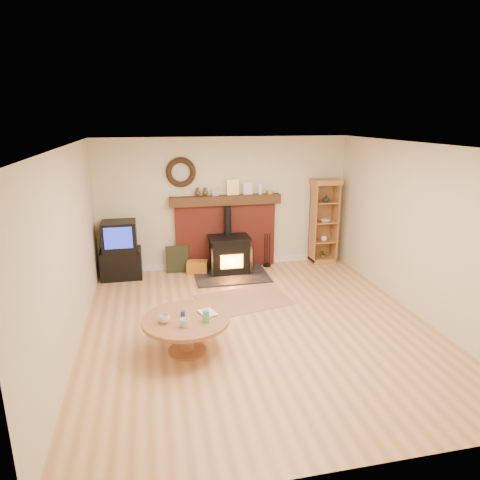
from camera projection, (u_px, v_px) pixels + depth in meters
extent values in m
plane|color=#B77E4C|center=(258.00, 326.00, 6.29)|extent=(5.50, 5.50, 0.00)
cube|color=beige|center=(225.00, 204.00, 8.51)|extent=(5.00, 0.02, 2.60)
cube|color=beige|center=(347.00, 337.00, 3.34)|extent=(5.00, 0.02, 2.60)
cube|color=beige|center=(69.00, 253.00, 5.43)|extent=(0.02, 5.50, 2.60)
cube|color=beige|center=(420.00, 232.00, 6.43)|extent=(0.02, 5.50, 2.60)
cube|color=white|center=(260.00, 146.00, 5.57)|extent=(5.00, 5.50, 0.02)
cube|color=white|center=(226.00, 263.00, 8.84)|extent=(5.00, 0.04, 0.12)
torus|color=black|center=(181.00, 172.00, 8.11)|extent=(0.57, 0.11, 0.57)
cube|color=maroon|center=(226.00, 236.00, 8.62)|extent=(2.00, 0.15, 1.30)
cube|color=#352310|center=(226.00, 200.00, 8.39)|extent=(2.20, 0.22, 0.18)
cube|color=#999999|center=(215.00, 192.00, 8.31)|extent=(0.13, 0.05, 0.14)
cube|color=gold|center=(233.00, 187.00, 8.38)|extent=(0.24, 0.06, 0.30)
cube|color=white|center=(248.00, 189.00, 8.45)|extent=(0.18, 0.05, 0.22)
cylinder|color=white|center=(260.00, 189.00, 8.48)|extent=(0.08, 0.08, 0.22)
cylinder|color=gold|center=(270.00, 192.00, 8.54)|extent=(0.14, 0.14, 0.07)
cube|color=black|center=(231.00, 275.00, 8.26)|extent=(1.40, 1.00, 0.03)
cube|color=black|center=(229.00, 255.00, 8.35)|extent=(0.71, 0.51, 0.66)
cube|color=black|center=(229.00, 238.00, 8.25)|extent=(0.79, 0.56, 0.04)
cylinder|color=black|center=(228.00, 221.00, 8.31)|extent=(0.14, 0.14, 0.56)
cube|color=orange|center=(232.00, 262.00, 8.11)|extent=(0.43, 0.02, 0.27)
cube|color=black|center=(214.00, 261.00, 8.10)|extent=(0.17, 0.23, 0.53)
cube|color=black|center=(248.00, 258.00, 8.23)|extent=(0.17, 0.23, 0.53)
cube|color=brown|center=(244.00, 300.00, 7.18)|extent=(1.64, 1.29, 0.01)
cube|color=black|center=(121.00, 264.00, 8.12)|extent=(0.75, 0.52, 0.55)
cube|color=black|center=(119.00, 236.00, 7.97)|extent=(0.62, 0.52, 0.55)
cube|color=#1824AA|center=(118.00, 238.00, 7.71)|extent=(0.50, 0.02, 0.40)
cube|color=brown|center=(322.00, 260.00, 9.06)|extent=(0.50, 0.37, 0.10)
cube|color=brown|center=(321.00, 221.00, 9.00)|extent=(0.50, 0.02, 1.61)
cube|color=brown|center=(313.00, 223.00, 8.79)|extent=(0.02, 0.37, 1.61)
cube|color=brown|center=(335.00, 222.00, 8.89)|extent=(0.02, 0.37, 1.61)
cube|color=brown|center=(326.00, 182.00, 8.60)|extent=(0.56, 0.41, 0.10)
cube|color=brown|center=(323.00, 241.00, 8.95)|extent=(0.46, 0.33, 0.02)
cube|color=brown|center=(324.00, 222.00, 8.83)|extent=(0.46, 0.33, 0.02)
cube|color=brown|center=(325.00, 202.00, 8.72)|extent=(0.46, 0.33, 0.02)
imported|color=white|center=(326.00, 198.00, 8.65)|extent=(0.15, 0.15, 0.16)
imported|color=white|center=(325.00, 221.00, 8.78)|extent=(0.20, 0.20, 0.05)
sphere|color=white|center=(324.00, 239.00, 8.88)|extent=(0.12, 0.12, 0.12)
imported|color=#4CB069|center=(323.00, 254.00, 8.97)|extent=(0.17, 0.15, 0.19)
cube|color=gold|center=(197.00, 267.00, 8.39)|extent=(0.44, 0.33, 0.25)
cube|color=black|center=(177.00, 259.00, 8.41)|extent=(0.44, 0.12, 0.53)
cylinder|color=black|center=(267.00, 265.00, 8.80)|extent=(0.16, 0.16, 0.04)
cylinder|color=black|center=(265.00, 250.00, 8.70)|extent=(0.02, 0.02, 0.70)
cylinder|color=black|center=(267.00, 250.00, 8.71)|extent=(0.02, 0.02, 0.70)
cylinder|color=black|center=(270.00, 250.00, 8.72)|extent=(0.02, 0.02, 0.70)
cylinder|color=brown|center=(187.00, 350.00, 5.60)|extent=(0.50, 0.50, 0.03)
cylinder|color=brown|center=(187.00, 336.00, 5.54)|extent=(0.18, 0.18, 0.40)
cylinder|color=brown|center=(186.00, 320.00, 5.48)|extent=(1.13, 1.13, 0.05)
imported|color=white|center=(164.00, 319.00, 5.34)|extent=(0.14, 0.14, 0.11)
imported|color=white|center=(185.00, 323.00, 5.24)|extent=(0.11, 0.11, 0.11)
imported|color=#4C331E|center=(201.00, 315.00, 5.55)|extent=(0.19, 0.25, 0.02)
cylinder|color=navy|center=(183.00, 313.00, 5.53)|extent=(0.06, 0.06, 0.07)
cube|color=#4CB069|center=(206.00, 316.00, 5.35)|extent=(0.07, 0.07, 0.16)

